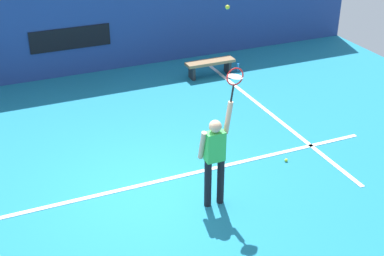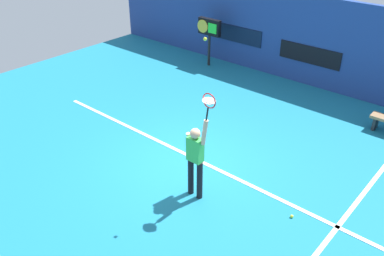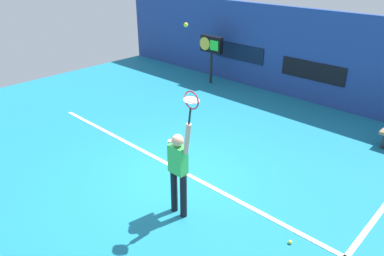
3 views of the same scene
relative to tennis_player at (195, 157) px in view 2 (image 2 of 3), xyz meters
The scene contains 11 objects.
ground_plane 1.64m from the tennis_player, 139.13° to the left, with size 18.00×18.00×0.00m, color teal.
back_wall 7.30m from the tennis_player, 97.74° to the left, with size 18.00×0.20×2.99m, color navy.
sponsor_banner_center 7.16m from the tennis_player, 97.87° to the left, with size 2.20×0.03×0.60m, color black.
sponsor_banner_portside 8.14m from the tennis_player, 119.30° to the left, with size 2.20×0.03×0.60m, color #0C1933.
court_baseline 1.77m from the tennis_player, 132.47° to the left, with size 10.00×0.10×0.01m, color white.
court_sideline 4.14m from the tennis_player, 45.20° to the left, with size 0.10×7.00×0.01m, color white.
tennis_player is the anchor object (origin of this frame).
tennis_racket 1.42m from the tennis_player, ahead, with size 0.35×0.27×0.62m.
tennis_ball 2.57m from the tennis_player, 12.25° to the left, with size 0.07×0.07×0.07m, color #CCE033.
scoreboard_clock 7.89m from the tennis_player, 126.46° to the left, with size 0.96×0.20×1.80m.
spare_ball 2.33m from the tennis_player, 20.16° to the left, with size 0.07×0.07×0.07m, color #CCE033.
Camera 2 is at (5.61, -6.36, 5.85)m, focal length 38.63 mm.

